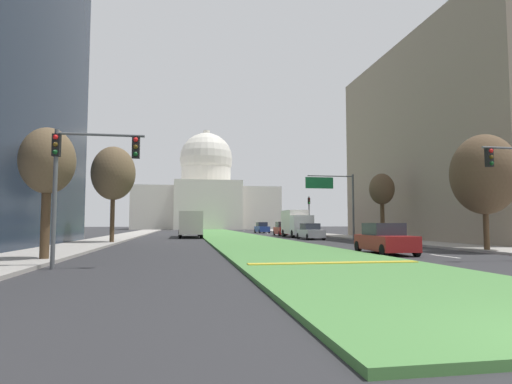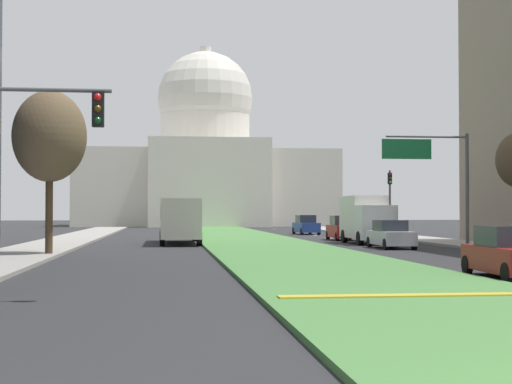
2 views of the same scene
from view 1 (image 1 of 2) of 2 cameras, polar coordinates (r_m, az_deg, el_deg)
ground_plane at (r=60.88m, az=-4.27°, el=-5.81°), size 260.00×260.00×0.00m
grass_median at (r=55.29m, az=-3.72°, el=-5.90°), size 7.51×101.23×0.14m
median_curb_nose at (r=16.66m, az=10.60°, el=-9.44°), size 6.76×0.50×0.04m
lane_dashes_right at (r=55.16m, az=4.11°, el=-5.97°), size 0.16×75.93×0.01m
sidewalk_left at (r=49.90m, az=-18.11°, el=-5.88°), size 4.00×101.23×0.15m
sidewalk_right at (r=52.79m, az=11.17°, el=-5.90°), size 4.00×101.23×0.15m
midrise_block_right at (r=46.83m, az=25.96°, el=6.15°), size 12.64×27.82×19.56m
capitol_building at (r=116.49m, az=-6.81°, el=-0.40°), size 38.30×24.93×27.57m
traffic_light_near_left at (r=17.11m, az=-22.88°, el=3.16°), size 3.34×0.35×5.20m
traffic_light_far_right at (r=55.87m, az=7.23°, el=-2.53°), size 0.28×0.35×5.20m
overhead_guide_sign at (r=41.87m, az=10.84°, el=-0.15°), size 4.98×0.20×6.50m
street_tree_left_near at (r=20.63m, az=-26.49°, el=3.61°), size 2.34×2.34×5.90m
street_tree_right_near at (r=28.01m, az=28.59°, el=2.10°), size 3.76×3.76×6.90m
street_tree_left_mid at (r=36.29m, az=-18.82°, el=2.38°), size 3.51×3.51×7.95m
street_tree_right_mid at (r=40.73m, az=16.74°, el=0.25°), size 2.31×2.31×6.30m
sedan_lead_stopped at (r=24.05m, az=17.08°, el=-6.19°), size 2.22×4.68×1.69m
sedan_midblock at (r=43.61m, az=7.41°, el=-5.39°), size 1.89×4.62×1.65m
sedan_distant at (r=56.09m, az=3.73°, el=-5.07°), size 2.08×4.68×1.85m
sedan_far_horizon at (r=70.82m, az=0.81°, el=-4.91°), size 2.00×4.53×1.82m
box_truck_delivery at (r=49.82m, az=5.50°, el=-4.23°), size 2.40×6.40×3.20m
city_bus at (r=50.07m, az=-8.91°, el=-4.09°), size 2.62×11.00×2.95m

